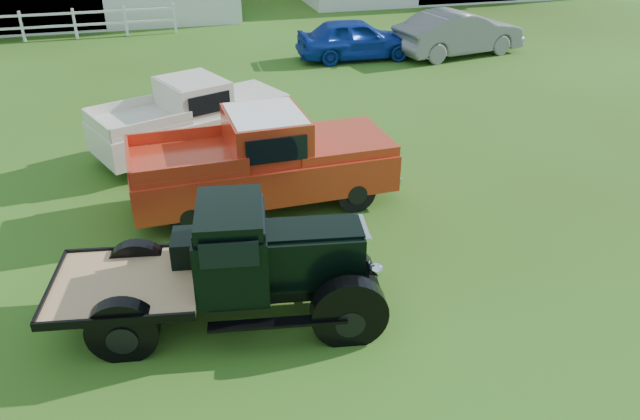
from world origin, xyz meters
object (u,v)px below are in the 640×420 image
object	(u,v)px
misc_car_blue	(356,39)
misc_car_grey	(459,33)
white_pickup	(192,117)
red_pickup	(262,159)
vintage_flatbed	(227,264)

from	to	relation	value
misc_car_blue	misc_car_grey	distance (m)	3.86
white_pickup	misc_car_grey	world-z (taller)	white_pickup
red_pickup	white_pickup	xyz separation A→B (m)	(-1.12, 3.11, -0.10)
red_pickup	misc_car_blue	distance (m)	11.59
red_pickup	misc_car_grey	distance (m)	13.45
misc_car_grey	white_pickup	bearing A→B (deg)	112.02
white_pickup	misc_car_blue	distance (m)	9.66
misc_car_grey	red_pickup	bearing A→B (deg)	125.86
vintage_flatbed	misc_car_blue	size ratio (longest dim) A/B	1.13
misc_car_blue	white_pickup	bearing A→B (deg)	139.84
white_pickup	misc_car_grey	xyz separation A→B (m)	(10.32, 6.70, -0.07)
red_pickup	misc_car_blue	bearing A→B (deg)	60.36
misc_car_blue	vintage_flatbed	bearing A→B (deg)	156.62
vintage_flatbed	red_pickup	size ratio (longest dim) A/B	0.90
red_pickup	misc_car_blue	world-z (taller)	red_pickup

